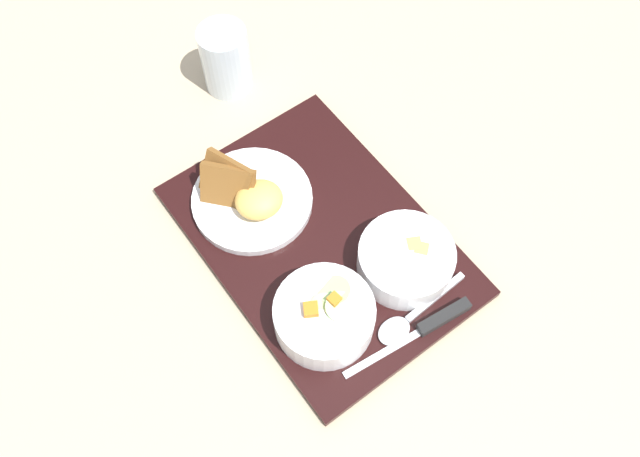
{
  "coord_description": "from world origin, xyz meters",
  "views": [
    {
      "loc": [
        -0.38,
        0.25,
        0.88
      ],
      "look_at": [
        0.0,
        0.0,
        0.04
      ],
      "focal_mm": 38.0,
      "sensor_mm": 36.0,
      "label": 1
    }
  ],
  "objects": [
    {
      "name": "serving_tray",
      "position": [
        0.0,
        0.0,
        0.01
      ],
      "size": [
        0.45,
        0.33,
        0.01
      ],
      "color": "black",
      "rests_on": "ground_plane"
    },
    {
      "name": "bowl_salad",
      "position": [
        -0.11,
        0.07,
        0.04
      ],
      "size": [
        0.14,
        0.14,
        0.06
      ],
      "color": "white",
      "rests_on": "serving_tray"
    },
    {
      "name": "spoon",
      "position": [
        -0.17,
        -0.03,
        0.02
      ],
      "size": [
        0.04,
        0.15,
        0.01
      ],
      "rotation": [
        0.0,
        0.0,
        1.68
      ],
      "color": "silver",
      "rests_on": "serving_tray"
    },
    {
      "name": "ground_plane",
      "position": [
        0.0,
        0.0,
        0.0
      ],
      "size": [
        4.0,
        4.0,
        0.0
      ],
      "primitive_type": "plane",
      "color": "tan"
    },
    {
      "name": "glass_water",
      "position": [
        0.33,
        -0.04,
        0.05
      ],
      "size": [
        0.08,
        0.08,
        0.12
      ],
      "color": "silver",
      "rests_on": "ground_plane"
    },
    {
      "name": "plate_main",
      "position": [
        0.11,
        0.06,
        0.03
      ],
      "size": [
        0.18,
        0.18,
        0.08
      ],
      "color": "white",
      "rests_on": "serving_tray"
    },
    {
      "name": "bowl_soup",
      "position": [
        -0.1,
        -0.07,
        0.04
      ],
      "size": [
        0.13,
        0.13,
        0.05
      ],
      "color": "white",
      "rests_on": "serving_tray"
    },
    {
      "name": "knife",
      "position": [
        -0.19,
        -0.06,
        0.02
      ],
      "size": [
        0.02,
        0.2,
        0.02
      ],
      "rotation": [
        0.0,
        0.0,
        1.52
      ],
      "color": "silver",
      "rests_on": "serving_tray"
    }
  ]
}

